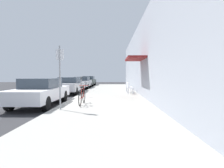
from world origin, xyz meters
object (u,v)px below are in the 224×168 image
parked_car_3 (89,81)px  cafe_chair_1 (129,87)px  bicycle_0 (82,97)px  parking_meter (81,85)px  street_sign (60,73)px  cafe_chair_0 (129,87)px  parked_car_1 (70,85)px  parked_car_0 (41,91)px  cafe_chair_2 (128,86)px  parked_car_2 (82,82)px

parked_car_3 → cafe_chair_1: 12.47m
parked_car_3 → bicycle_0: parked_car_3 is taller
parking_meter → cafe_chair_1: 4.32m
parked_car_3 → street_sign: (1.50, -18.57, 0.91)m
cafe_chair_0 → parked_car_1: bearing=165.4°
parked_car_0 → cafe_chair_2: parked_car_0 is taller
parked_car_2 → cafe_chair_0: (4.89, -7.04, -0.09)m
parked_car_2 → bicycle_0: size_ratio=2.57×
parked_car_0 → parked_car_2: bearing=90.0°
parked_car_2 → parked_car_3: bearing=90.0°
street_sign → bicycle_0: 1.91m
street_sign → cafe_chair_1: size_ratio=2.99×
street_sign → bicycle_0: (0.65, 1.37, -1.16)m
parked_car_1 → cafe_chair_0: (4.89, -1.28, -0.09)m
bicycle_0 → cafe_chair_2: 7.10m
parked_car_1 → street_sign: bearing=-78.8°
parked_car_3 → street_sign: street_sign is taller
parked_car_2 → street_sign: bearing=-83.6°
bicycle_0 → cafe_chair_2: size_ratio=1.97×
street_sign → parked_car_3: bearing=94.6°
bicycle_0 → cafe_chair_0: bicycle_0 is taller
parked_car_2 → parked_car_3: size_ratio=1.00×
parked_car_1 → parking_meter: bearing=-64.1°
parking_meter → cafe_chair_1: (3.35, 2.72, -0.26)m
parked_car_1 → cafe_chair_1: (4.90, -0.47, -0.09)m
parking_meter → bicycle_0: size_ratio=0.77×
parked_car_0 → street_sign: street_sign is taller
parked_car_2 → cafe_chair_1: bearing=-51.8°
parking_meter → bicycle_0: parking_meter is taller
bicycle_0 → cafe_chair_1: size_ratio=1.97×
cafe_chair_1 → parked_car_2: bearing=128.2°
parked_car_1 → parked_car_2: 5.76m
bicycle_0 → cafe_chair_0: (2.74, 4.93, 0.14)m
parked_car_0 → cafe_chair_0: 6.71m
parked_car_2 → parked_car_3: (0.00, 5.24, 0.02)m
cafe_chair_2 → street_sign: bearing=-113.2°
bicycle_0 → cafe_chair_0: size_ratio=1.97×
cafe_chair_0 → cafe_chair_1: same height
parked_car_3 → bicycle_0: bearing=-82.9°
parked_car_1 → cafe_chair_1: parked_car_1 is taller
parked_car_2 → parking_meter: size_ratio=3.33×
parked_car_0 → parking_meter: 3.10m
parked_car_0 → parked_car_2: 11.63m
parking_meter → parked_car_3: bearing=96.2°
parked_car_2 → cafe_chair_2: size_ratio=5.06×
parked_car_1 → cafe_chair_2: size_ratio=5.06×
parking_meter → cafe_chair_0: 3.86m
parked_car_1 → parking_meter: size_ratio=3.33×
parked_car_3 → street_sign: bearing=-85.4°
parked_car_3 → cafe_chair_2: (4.90, -10.66, -0.11)m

